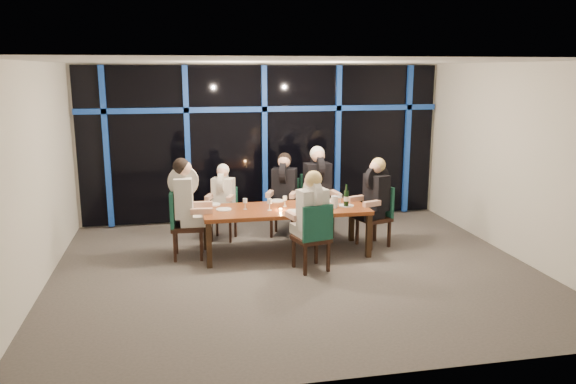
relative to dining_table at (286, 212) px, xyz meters
name	(u,v)px	position (x,y,z in m)	size (l,w,h in m)	color
room	(296,133)	(0.00, -0.80, 1.34)	(7.04, 7.00, 3.02)	#5C5551
window_wall	(265,141)	(0.01, 2.13, 0.87)	(6.86, 0.43, 2.94)	black
dining_table	(286,212)	(0.00, 0.00, 0.00)	(2.60, 1.00, 0.75)	brown
chair_far_left	(224,210)	(-0.88, 1.03, -0.18)	(0.54, 0.54, 0.90)	black
chair_far_mid	(285,203)	(0.20, 1.07, -0.12)	(0.61, 0.61, 1.00)	black
chair_far_right	(316,201)	(0.74, 0.94, -0.08)	(0.55, 0.55, 1.09)	black
chair_end_left	(181,220)	(-1.62, 0.11, -0.08)	(0.53, 0.53, 1.08)	black
chair_end_right	(378,212)	(1.59, 0.13, -0.12)	(0.59, 0.59, 1.01)	black
chair_near_mid	(314,234)	(0.24, -0.89, -0.11)	(0.57, 0.57, 1.02)	black
diner_far_left	(223,191)	(-0.91, 0.96, 0.18)	(0.55, 0.62, 0.88)	silver
diner_far_mid	(284,182)	(0.17, 0.99, 0.28)	(0.62, 0.69, 0.98)	black
diner_far_right	(318,178)	(0.75, 0.85, 0.35)	(0.57, 0.70, 1.06)	black
diner_end_left	(186,194)	(-1.53, 0.10, 0.34)	(0.69, 0.55, 1.05)	silver
diner_end_right	(375,189)	(1.51, 0.10, 0.28)	(0.69, 0.60, 0.99)	black
diner_near_mid	(311,206)	(0.22, -0.81, 0.29)	(0.58, 0.68, 0.99)	silver
plate_far_left	(213,204)	(-1.11, 0.43, 0.08)	(0.24, 0.24, 0.01)	white
plate_far_mid	(277,201)	(-0.05, 0.47, 0.08)	(0.24, 0.24, 0.01)	white
plate_far_right	(330,201)	(0.80, 0.29, 0.08)	(0.24, 0.24, 0.01)	white
plate_end_left	(224,209)	(-0.97, 0.07, 0.08)	(0.24, 0.24, 0.01)	white
plate_end_right	(346,206)	(0.98, -0.07, 0.08)	(0.24, 0.24, 0.01)	white
plate_near_mid	(294,211)	(0.09, -0.26, 0.08)	(0.24, 0.24, 0.01)	white
wine_bottle	(346,198)	(0.96, -0.12, 0.21)	(0.08, 0.08, 0.36)	black
water_pitcher	(334,202)	(0.76, -0.15, 0.16)	(0.12, 0.10, 0.19)	white
tea_light	(281,209)	(-0.10, -0.13, 0.08)	(0.05, 0.05, 0.03)	#FFA44C
wine_glass_a	(269,202)	(-0.28, -0.11, 0.20)	(0.07, 0.07, 0.19)	silver
wine_glass_b	(285,199)	(0.01, 0.10, 0.19)	(0.07, 0.07, 0.17)	silver
wine_glass_c	(315,199)	(0.48, -0.02, 0.19)	(0.07, 0.07, 0.17)	silver
wine_glass_d	(245,201)	(-0.64, 0.03, 0.19)	(0.07, 0.07, 0.17)	silver
wine_glass_e	(340,197)	(0.93, 0.09, 0.19)	(0.06, 0.06, 0.17)	silver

